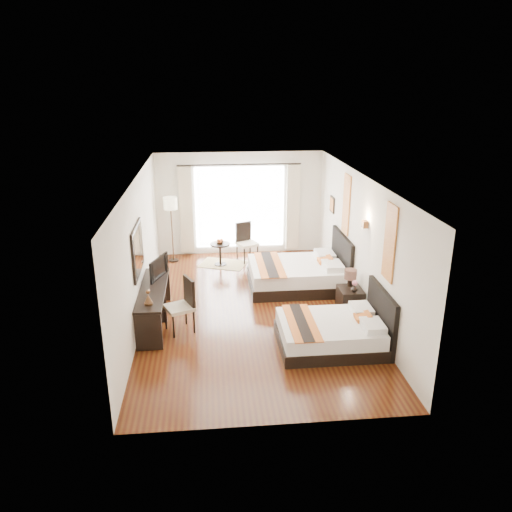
{
  "coord_description": "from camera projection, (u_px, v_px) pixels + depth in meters",
  "views": [
    {
      "loc": [
        -0.86,
        -9.53,
        4.59
      ],
      "look_at": [
        0.09,
        0.1,
        1.17
      ],
      "focal_mm": 35.0,
      "sensor_mm": 36.0,
      "label": 1
    }
  ],
  "objects": [
    {
      "name": "wall_window",
      "position": [
        240.0,
        204.0,
        13.6
      ],
      "size": [
        4.5,
        0.01,
        2.8
      ],
      "primitive_type": "cube",
      "color": "silver",
      "rests_on": "floor"
    },
    {
      "name": "fruit_bowl",
      "position": [
        220.0,
        242.0,
        12.89
      ],
      "size": [
        0.24,
        0.24,
        0.05
      ],
      "primitive_type": "imported",
      "rotation": [
        0.0,
        0.0,
        -0.12
      ],
      "color": "#402116",
      "rests_on": "side_table"
    },
    {
      "name": "television",
      "position": [
        156.0,
        267.0,
        10.18
      ],
      "size": [
        0.37,
        0.76,
        0.44
      ],
      "primitive_type": "imported",
      "rotation": [
        0.0,
        0.0,
        1.2
      ],
      "color": "black",
      "rests_on": "console_desk"
    },
    {
      "name": "wall_desk",
      "position": [
        139.0,
        250.0,
        9.87
      ],
      "size": [
        0.01,
        7.5,
        2.8
      ],
      "primitive_type": "cube",
      "color": "silver",
      "rests_on": "floor"
    },
    {
      "name": "floor",
      "position": [
        252.0,
        310.0,
        10.55
      ],
      "size": [
        4.5,
        7.5,
        0.01
      ],
      "primitive_type": "cube",
      "color": "#3B150A",
      "rests_on": "ground"
    },
    {
      "name": "bronze_figurine",
      "position": [
        148.0,
        298.0,
        8.99
      ],
      "size": [
        0.21,
        0.21,
        0.25
      ],
      "primitive_type": null,
      "rotation": [
        0.0,
        0.0,
        -0.37
      ],
      "color": "#492E1A",
      "rests_on": "console_desk"
    },
    {
      "name": "side_table",
      "position": [
        220.0,
        254.0,
        13.0
      ],
      "size": [
        0.51,
        0.51,
        0.59
      ],
      "primitive_type": "cylinder",
      "color": "black",
      "rests_on": "floor"
    },
    {
      "name": "wall_headboard",
      "position": [
        360.0,
        244.0,
        10.29
      ],
      "size": [
        0.01,
        7.5,
        2.8
      ],
      "primitive_type": "cube",
      "color": "silver",
      "rests_on": "floor"
    },
    {
      "name": "wall_sconce",
      "position": [
        365.0,
        224.0,
        9.77
      ],
      "size": [
        0.1,
        0.14,
        0.14
      ],
      "primitive_type": "cube",
      "color": "#492E1A",
      "rests_on": "wall_headboard"
    },
    {
      "name": "vase",
      "position": [
        354.0,
        291.0,
        10.04
      ],
      "size": [
        0.16,
        0.16,
        0.14
      ],
      "primitive_type": "imported",
      "rotation": [
        0.0,
        0.0,
        0.27
      ],
      "color": "black",
      "rests_on": "nightstand"
    },
    {
      "name": "sheer_curtain",
      "position": [
        240.0,
        208.0,
        13.56
      ],
      "size": [
        2.3,
        0.02,
        2.1
      ],
      "primitive_type": "cube",
      "color": "white",
      "rests_on": "wall_window"
    },
    {
      "name": "desk_chair",
      "position": [
        181.0,
        315.0,
        9.57
      ],
      "size": [
        0.65,
        0.65,
        1.06
      ],
      "rotation": [
        0.0,
        0.0,
        3.56
      ],
      "color": "beige",
      "rests_on": "floor"
    },
    {
      "name": "bed_near",
      "position": [
        335.0,
        332.0,
        9.04
      ],
      "size": [
        1.91,
        1.48,
        1.07
      ],
      "color": "black",
      "rests_on": "floor"
    },
    {
      "name": "table_lamp",
      "position": [
        350.0,
        276.0,
        10.27
      ],
      "size": [
        0.26,
        0.26,
        0.41
      ],
      "color": "black",
      "rests_on": "nightstand"
    },
    {
      "name": "mirror_glass",
      "position": [
        139.0,
        250.0,
        9.45
      ],
      "size": [
        0.01,
        1.12,
        0.82
      ],
      "primitive_type": "cube",
      "color": "white",
      "rests_on": "mirror_frame"
    },
    {
      "name": "wall_entry",
      "position": [
        278.0,
        336.0,
        6.57
      ],
      "size": [
        4.5,
        0.01,
        2.8
      ],
      "primitive_type": "cube",
      "color": "silver",
      "rests_on": "floor"
    },
    {
      "name": "bed_far",
      "position": [
        299.0,
        274.0,
        11.63
      ],
      "size": [
        2.2,
        1.71,
        1.24
      ],
      "color": "black",
      "rests_on": "floor"
    },
    {
      "name": "window_glass",
      "position": [
        240.0,
        207.0,
        13.61
      ],
      "size": [
        2.4,
        0.02,
        2.2
      ],
      "primitive_type": "cube",
      "color": "white",
      "rests_on": "wall_window"
    },
    {
      "name": "window_chair",
      "position": [
        247.0,
        250.0,
        13.3
      ],
      "size": [
        0.63,
        0.63,
        1.03
      ],
      "rotation": [
        0.0,
        0.0,
        -1.14
      ],
      "color": "beige",
      "rests_on": "floor"
    },
    {
      "name": "jute_rug",
      "position": [
        223.0,
        264.0,
        13.15
      ],
      "size": [
        1.38,
        1.16,
        0.01
      ],
      "primitive_type": "cube",
      "rotation": [
        0.0,
        0.0,
        -0.36
      ],
      "color": "tan",
      "rests_on": "floor"
    },
    {
      "name": "console_desk",
      "position": [
        154.0,
        305.0,
        9.86
      ],
      "size": [
        0.5,
        2.2,
        0.76
      ],
      "primitive_type": "cube",
      "color": "black",
      "rests_on": "floor"
    },
    {
      "name": "art_panel_far",
      "position": [
        346.0,
        205.0,
        11.18
      ],
      "size": [
        0.03,
        0.5,
        1.35
      ],
      "primitive_type": "cube",
      "color": "maroon",
      "rests_on": "wall_headboard"
    },
    {
      "name": "art_panel_near",
      "position": [
        390.0,
        243.0,
        8.56
      ],
      "size": [
        0.03,
        0.5,
        1.35
      ],
      "primitive_type": "cube",
      "color": "maroon",
      "rests_on": "wall_headboard"
    },
    {
      "name": "mirror_frame",
      "position": [
        138.0,
        250.0,
        9.45
      ],
      "size": [
        0.04,
        1.25,
        0.95
      ],
      "primitive_type": "cube",
      "color": "black",
      "rests_on": "wall_desk"
    },
    {
      "name": "drape_right",
      "position": [
        293.0,
        208.0,
        13.66
      ],
      "size": [
        0.35,
        0.14,
        2.35
      ],
      "primitive_type": "cube",
      "color": "#B9B390",
      "rests_on": "floor"
    },
    {
      "name": "drape_left",
      "position": [
        186.0,
        210.0,
        13.39
      ],
      "size": [
        0.35,
        0.14,
        2.35
      ],
      "primitive_type": "cube",
      "color": "#B9B390",
      "rests_on": "floor"
    },
    {
      "name": "nightstand",
      "position": [
        350.0,
        301.0,
        10.3
      ],
      "size": [
        0.46,
        0.58,
        0.55
      ],
      "primitive_type": "cube",
      "color": "black",
      "rests_on": "floor"
    },
    {
      "name": "ceiling",
      "position": [
        252.0,
        179.0,
        9.62
      ],
      "size": [
        4.5,
        7.5,
        0.02
      ],
      "primitive_type": "cube",
      "color": "white",
      "rests_on": "wall_headboard"
    },
    {
      "name": "floor_lamp",
      "position": [
        171.0,
        207.0,
        12.89
      ],
      "size": [
        0.35,
        0.35,
        1.74
      ],
      "color": "black",
      "rests_on": "floor"
    }
  ]
}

